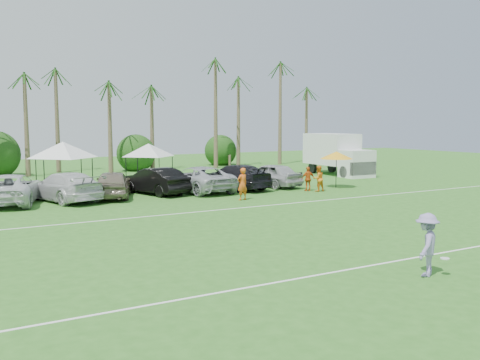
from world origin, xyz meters
TOP-DOWN VIEW (x-y plane):
  - ground at (0.00, 0.00)m, footprint 120.00×120.00m
  - field_lines at (0.00, 8.00)m, footprint 80.00×12.10m
  - palm_tree_4 at (-4.00, 38.00)m, footprint 2.40×2.40m
  - palm_tree_5 at (0.00, 38.00)m, footprint 2.40×2.40m
  - palm_tree_6 at (4.00, 38.00)m, footprint 2.40×2.40m
  - palm_tree_7 at (8.00, 38.00)m, footprint 2.40×2.40m
  - palm_tree_8 at (13.00, 38.00)m, footprint 2.40×2.40m
  - palm_tree_9 at (18.00, 38.00)m, footprint 2.40×2.40m
  - palm_tree_10 at (23.00, 38.00)m, footprint 2.40×2.40m
  - palm_tree_11 at (27.00, 38.00)m, footprint 2.40×2.40m
  - bush_tree_2 at (6.00, 39.00)m, footprint 4.00×4.00m
  - bush_tree_3 at (16.00, 39.00)m, footprint 4.00×4.00m
  - sideline_player_a at (5.04, 16.50)m, footprint 0.76×0.57m
  - sideline_player_b at (11.34, 17.41)m, footprint 0.86×0.69m
  - sideline_player_c at (10.90, 17.93)m, footprint 1.00×0.57m
  - box_truck at (19.82, 25.54)m, footprint 2.88×6.97m
  - canopy_tent_left at (-2.99, 26.50)m, footprint 4.67×4.67m
  - canopy_tent_right at (3.70, 28.39)m, footprint 4.21×4.21m
  - market_umbrella at (13.64, 18.36)m, footprint 2.27×2.27m
  - frisbee_player at (1.94, 0.37)m, footprint 1.40×1.21m
  - parked_car_2 at (-6.88, 21.57)m, footprint 4.51×6.60m
  - parked_car_3 at (-4.07, 21.19)m, footprint 3.85×6.20m
  - parked_car_4 at (-1.25, 21.17)m, footprint 3.57×5.30m
  - parked_car_5 at (1.56, 21.54)m, footprint 3.11×5.38m
  - parked_car_6 at (4.37, 21.13)m, footprint 3.35×6.27m
  - parked_car_7 at (7.18, 21.20)m, footprint 3.42×6.13m
  - parked_car_8 at (10.00, 21.10)m, footprint 3.01×5.24m

SIDE VIEW (x-z plane):
  - ground at x=0.00m, z-range 0.00..0.00m
  - field_lines at x=0.00m, z-range 0.00..0.01m
  - sideline_player_c at x=10.90m, z-range 0.00..1.61m
  - parked_car_2 at x=-6.88m, z-range 0.00..1.68m
  - parked_car_3 at x=-4.07m, z-range 0.00..1.68m
  - parked_car_4 at x=-1.25m, z-range 0.00..1.68m
  - parked_car_5 at x=1.56m, z-range 0.00..1.68m
  - parked_car_6 at x=4.37m, z-range 0.00..1.68m
  - parked_car_7 at x=7.18m, z-range 0.00..1.68m
  - parked_car_8 at x=10.00m, z-range 0.00..1.68m
  - sideline_player_b at x=11.34m, z-range 0.00..1.70m
  - frisbee_player at x=1.94m, z-range 0.00..1.87m
  - sideline_player_a at x=5.04m, z-range 0.00..1.89m
  - bush_tree_2 at x=6.00m, z-range -0.20..3.80m
  - bush_tree_3 at x=16.00m, z-range -0.20..3.80m
  - box_truck at x=19.82m, z-range 0.12..3.66m
  - market_umbrella at x=13.64m, z-range 1.00..3.53m
  - canopy_tent_right at x=3.70m, z-range 1.22..4.63m
  - canopy_tent_left at x=-2.99m, z-range 1.35..5.13m
  - palm_tree_4 at x=-4.00m, z-range 3.03..11.93m
  - palm_tree_8 at x=13.00m, z-range 3.03..11.93m
  - palm_tree_5 at x=0.00m, z-range 3.40..13.30m
  - palm_tree_9 at x=18.00m, z-range 3.40..13.30m
  - palm_tree_6 at x=4.00m, z-range 3.76..14.66m
  - palm_tree_10 at x=23.00m, z-range 3.76..14.66m
  - palm_tree_7 at x=8.00m, z-range 4.11..16.01m
  - palm_tree_11 at x=27.00m, z-range 4.11..16.01m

